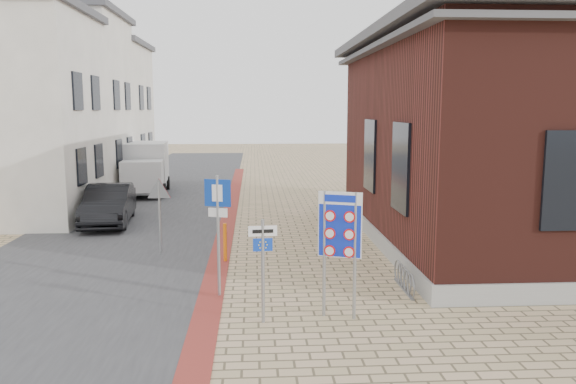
{
  "coord_description": "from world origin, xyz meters",
  "views": [
    {
      "loc": [
        -0.97,
        -10.74,
        4.36
      ],
      "look_at": [
        -0.08,
        3.73,
        2.2
      ],
      "focal_mm": 35.0,
      "sensor_mm": 36.0,
      "label": 1
    }
  ],
  "objects_px": {
    "parking_sign": "(218,214)",
    "bollard": "(225,243)",
    "box_truck": "(146,168)",
    "essen_sign": "(263,256)",
    "border_sign": "(340,228)",
    "sedan": "(109,204)"
  },
  "relations": [
    {
      "from": "parking_sign",
      "to": "bollard",
      "type": "relative_size",
      "value": 2.53
    },
    {
      "from": "box_truck",
      "to": "essen_sign",
      "type": "bearing_deg",
      "value": -77.4
    },
    {
      "from": "box_truck",
      "to": "border_sign",
      "type": "distance_m",
      "value": 19.34
    },
    {
      "from": "box_truck",
      "to": "essen_sign",
      "type": "relative_size",
      "value": 2.39
    },
    {
      "from": "essen_sign",
      "to": "parking_sign",
      "type": "height_order",
      "value": "parking_sign"
    },
    {
      "from": "box_truck",
      "to": "essen_sign",
      "type": "height_order",
      "value": "box_truck"
    },
    {
      "from": "border_sign",
      "to": "bollard",
      "type": "relative_size",
      "value": 2.38
    },
    {
      "from": "box_truck",
      "to": "parking_sign",
      "type": "distance_m",
      "value": 17.07
    },
    {
      "from": "border_sign",
      "to": "essen_sign",
      "type": "relative_size",
      "value": 1.24
    },
    {
      "from": "sedan",
      "to": "border_sign",
      "type": "distance_m",
      "value": 12.57
    },
    {
      "from": "parking_sign",
      "to": "bollard",
      "type": "bearing_deg",
      "value": 107.88
    },
    {
      "from": "border_sign",
      "to": "parking_sign",
      "type": "xyz_separation_m",
      "value": [
        -2.6,
        1.5,
        0.05
      ]
    },
    {
      "from": "essen_sign",
      "to": "parking_sign",
      "type": "distance_m",
      "value": 2.05
    },
    {
      "from": "sedan",
      "to": "parking_sign",
      "type": "distance_m",
      "value": 9.93
    },
    {
      "from": "sedan",
      "to": "box_truck",
      "type": "relative_size",
      "value": 0.88
    },
    {
      "from": "box_truck",
      "to": "bollard",
      "type": "bearing_deg",
      "value": -75.57
    },
    {
      "from": "sedan",
      "to": "essen_sign",
      "type": "relative_size",
      "value": 2.11
    },
    {
      "from": "box_truck",
      "to": "border_sign",
      "type": "bearing_deg",
      "value": -72.7
    },
    {
      "from": "sedan",
      "to": "border_sign",
      "type": "xyz_separation_m",
      "value": [
        7.3,
        -10.17,
        1.17
      ]
    },
    {
      "from": "border_sign",
      "to": "essen_sign",
      "type": "xyz_separation_m",
      "value": [
        -1.6,
        -0.2,
        -0.52
      ]
    },
    {
      "from": "box_truck",
      "to": "bollard",
      "type": "distance_m",
      "value": 14.22
    },
    {
      "from": "essen_sign",
      "to": "border_sign",
      "type": "bearing_deg",
      "value": 1.46
    }
  ]
}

